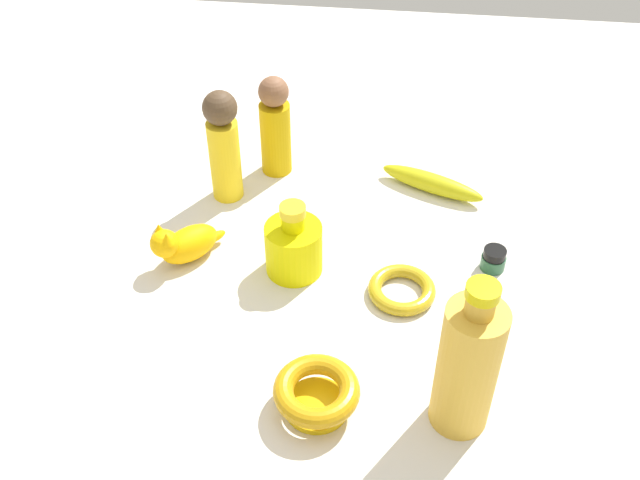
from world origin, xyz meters
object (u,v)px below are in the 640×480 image
object	(u,v)px
bottle_tall	(468,365)
bowl	(317,393)
cat_figurine	(184,243)
bangle	(402,290)
bottle_short	(294,246)
nail_polish_jar	(494,259)
person_figure_child	(275,126)
banana	(432,183)
person_figure_adult	(224,144)

from	to	relation	value
bottle_tall	bowl	bearing A→B (deg)	92.48
cat_figurine	bangle	bearing A→B (deg)	-96.26
bottle_short	nail_polish_jar	world-z (taller)	bottle_short
person_figure_child	cat_figurine	world-z (taller)	person_figure_child
bowl	banana	distance (m)	0.53
bottle_short	banana	world-z (taller)	bottle_short
person_figure_adult	banana	bearing A→B (deg)	-81.71
bottle_tall	person_figure_adult	xyz separation A→B (m)	(0.44, 0.41, 0.00)
banana	person_figure_adult	size ratio (longest dim) A/B	0.92
person_figure_child	banana	xyz separation A→B (m)	(-0.03, -0.29, -0.08)
nail_polish_jar	bangle	distance (m)	0.17
bottle_tall	bangle	world-z (taller)	bottle_tall
cat_figurine	person_figure_adult	bearing A→B (deg)	-10.76
banana	nail_polish_jar	bearing A→B (deg)	-40.00
cat_figurine	bottle_tall	distance (m)	0.52
bottle_tall	person_figure_adult	size ratio (longest dim) A/B	1.17
nail_polish_jar	person_figure_adult	distance (m)	0.50
bowl	banana	world-z (taller)	bowl
bottle_short	bowl	size ratio (longest dim) A/B	1.12
bangle	person_figure_adult	distance (m)	0.41
person_figure_adult	nail_polish_jar	bearing A→B (deg)	-106.51
bowl	person_figure_adult	size ratio (longest dim) A/B	0.55
bangle	person_figure_adult	bearing A→B (deg)	56.06
cat_figurine	person_figure_adult	xyz separation A→B (m)	(0.18, -0.03, 0.08)
person_figure_adult	bangle	bearing A→B (deg)	-123.94
nail_polish_jar	banana	world-z (taller)	nail_polish_jar
banana	person_figure_adult	world-z (taller)	person_figure_adult
bottle_short	banana	distance (m)	0.33
nail_polish_jar	bowl	bearing A→B (deg)	140.57
person_figure_child	cat_figurine	distance (m)	0.30
person_figure_adult	bowl	bearing A→B (deg)	-154.10
cat_figurine	banana	bearing A→B (deg)	-59.99
bottle_tall	person_figure_adult	world-z (taller)	bottle_tall
bowl	cat_figurine	world-z (taller)	cat_figurine
bottle_short	person_figure_child	size ratio (longest dim) A/B	0.67
nail_polish_jar	person_figure_child	distance (m)	0.46
bottle_short	person_figure_child	xyz separation A→B (m)	(0.27, 0.07, 0.05)
bowl	bottle_tall	bearing A→B (deg)	-87.52
banana	cat_figurine	bearing A→B (deg)	-127.63
nail_polish_jar	person_figure_adult	bearing A→B (deg)	73.49
bottle_short	bangle	size ratio (longest dim) A/B	1.23
bottle_tall	bangle	distance (m)	0.26
bottle_short	bangle	bearing A→B (deg)	-102.32
nail_polish_jar	bottle_tall	bearing A→B (deg)	168.33
cat_figurine	bangle	distance (m)	0.36
nail_polish_jar	banana	xyz separation A→B (m)	(0.19, 0.10, -0.00)
banana	bottle_tall	xyz separation A→B (m)	(-0.50, -0.04, 0.09)
person_figure_child	bottle_short	bearing A→B (deg)	-164.94
person_figure_child	bangle	bearing A→B (deg)	-140.84
person_figure_child	bowl	bearing A→B (deg)	-165.20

